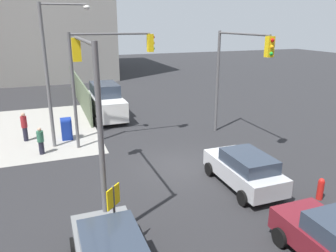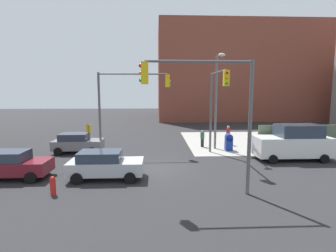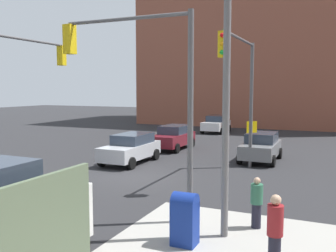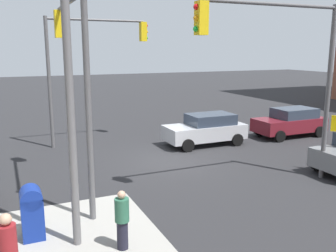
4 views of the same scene
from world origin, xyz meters
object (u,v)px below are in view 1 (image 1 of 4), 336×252
at_px(fire_hydrant, 321,188).
at_px(pedestrian_crossing, 24,126).
at_px(van_white_delivery, 106,102).
at_px(mailbox_blue, 66,128).
at_px(traffic_signal_se_corner, 236,65).
at_px(traffic_signal_ne_corner, 105,67).
at_px(pedestrian_waiting, 41,141).
at_px(traffic_signal_nw_corner, 88,91).
at_px(street_lamp_corner, 53,66).
at_px(sedan_silver, 244,169).

relative_size(fire_hydrant, pedestrian_crossing, 0.52).
relative_size(van_white_delivery, pedestrian_crossing, 2.98).
relative_size(mailbox_blue, fire_hydrant, 1.52).
xyz_separation_m(traffic_signal_se_corner, mailbox_blue, (3.73, 9.50, -3.86)).
bearing_deg(traffic_signal_ne_corner, fire_hydrant, -144.10).
distance_m(traffic_signal_ne_corner, van_white_delivery, 6.56).
xyz_separation_m(traffic_signal_ne_corner, pedestrian_crossing, (2.30, 4.72, -3.64)).
bearing_deg(pedestrian_waiting, traffic_signal_ne_corner, -19.78).
bearing_deg(mailbox_blue, pedestrian_crossing, 75.96).
height_order(traffic_signal_se_corner, pedestrian_crossing, traffic_signal_se_corner).
distance_m(traffic_signal_nw_corner, traffic_signal_ne_corner, 7.01).
bearing_deg(mailbox_blue, traffic_signal_se_corner, -111.42).
xyz_separation_m(traffic_signal_se_corner, traffic_signal_ne_corner, (2.03, 7.18, -0.03)).
height_order(street_lamp_corner, fire_hydrant, street_lamp_corner).
distance_m(mailbox_blue, van_white_delivery, 5.07).
bearing_deg(traffic_signal_nw_corner, fire_hydrant, -107.44).
height_order(traffic_signal_nw_corner, pedestrian_crossing, traffic_signal_nw_corner).
bearing_deg(sedan_silver, traffic_signal_se_corner, -25.90).
distance_m(van_white_delivery, pedestrian_waiting, 7.55).
xyz_separation_m(traffic_signal_se_corner, van_white_delivery, (7.62, 6.30, -3.34)).
bearing_deg(traffic_signal_se_corner, pedestrian_waiting, 81.08).
distance_m(mailbox_blue, pedestrian_crossing, 2.48).
distance_m(fire_hydrant, sedan_silver, 3.13).
bearing_deg(van_white_delivery, mailbox_blue, 140.57).
xyz_separation_m(street_lamp_corner, pedestrian_crossing, (1.63, 1.97, -3.75)).
bearing_deg(fire_hydrant, mailbox_blue, 39.40).
xyz_separation_m(traffic_signal_se_corner, sedan_silver, (-5.42, 2.63, -3.78)).
relative_size(traffic_signal_nw_corner, traffic_signal_se_corner, 1.00).
bearing_deg(street_lamp_corner, traffic_signal_se_corner, -105.18).
relative_size(street_lamp_corner, pedestrian_waiting, 5.19).
xyz_separation_m(traffic_signal_nw_corner, street_lamp_corner, (7.44, 0.93, 0.05)).
height_order(fire_hydrant, sedan_silver, sedan_silver).
height_order(traffic_signal_ne_corner, van_white_delivery, traffic_signal_ne_corner).
bearing_deg(sedan_silver, traffic_signal_nw_corner, 83.94).
height_order(traffic_signal_nw_corner, fire_hydrant, traffic_signal_nw_corner).
height_order(traffic_signal_se_corner, sedan_silver, traffic_signal_se_corner).
bearing_deg(traffic_signal_ne_corner, pedestrian_crossing, 64.03).
height_order(pedestrian_crossing, pedestrian_waiting, pedestrian_crossing).
height_order(van_white_delivery, pedestrian_waiting, van_white_delivery).
height_order(mailbox_blue, pedestrian_waiting, pedestrian_waiting).
height_order(fire_hydrant, van_white_delivery, van_white_delivery).
height_order(traffic_signal_ne_corner, mailbox_blue, traffic_signal_ne_corner).
relative_size(fire_hydrant, pedestrian_waiting, 0.61).
bearing_deg(pedestrian_waiting, sedan_silver, -64.74).
distance_m(traffic_signal_nw_corner, fire_hydrant, 10.03).
height_order(traffic_signal_se_corner, van_white_delivery, traffic_signal_se_corner).
distance_m(traffic_signal_se_corner, pedestrian_crossing, 13.18).
xyz_separation_m(traffic_signal_nw_corner, van_white_delivery, (12.36, -2.70, -3.37)).
relative_size(traffic_signal_nw_corner, van_white_delivery, 1.20).
height_order(traffic_signal_nw_corner, van_white_delivery, traffic_signal_nw_corner).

